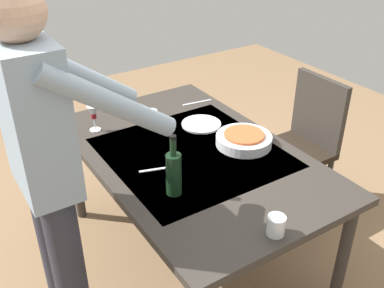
% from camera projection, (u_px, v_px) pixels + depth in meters
% --- Properties ---
extents(ground_plane, '(6.00, 6.00, 0.00)m').
position_uv_depth(ground_plane, '(192.00, 254.00, 2.70)').
color(ground_plane, '#846647').
extents(dining_table, '(1.57, 0.99, 0.72)m').
position_uv_depth(dining_table, '(192.00, 163.00, 2.37)').
color(dining_table, '#332D28').
rests_on(dining_table, ground_plane).
extents(chair_near, '(0.40, 0.40, 0.91)m').
position_uv_depth(chair_near, '(304.00, 138.00, 2.87)').
color(chair_near, black).
rests_on(chair_near, ground_plane).
extents(person_server, '(0.42, 0.61, 1.69)m').
position_uv_depth(person_server, '(49.00, 167.00, 1.77)').
color(person_server, '#2D2D38').
rests_on(person_server, ground_plane).
extents(wine_bottle, '(0.07, 0.07, 0.30)m').
position_uv_depth(wine_bottle, '(174.00, 172.00, 1.98)').
color(wine_bottle, black).
rests_on(wine_bottle, dining_table).
extents(wine_glass_left, '(0.07, 0.07, 0.15)m').
position_uv_depth(wine_glass_left, '(93.00, 114.00, 2.50)').
color(wine_glass_left, white).
rests_on(wine_glass_left, dining_table).
extents(water_cup_near_left, '(0.07, 0.07, 0.10)m').
position_uv_depth(water_cup_near_left, '(151.00, 119.00, 2.56)').
color(water_cup_near_left, silver).
rests_on(water_cup_near_left, dining_table).
extents(water_cup_near_right, '(0.07, 0.07, 0.09)m').
position_uv_depth(water_cup_near_right, '(276.00, 225.00, 1.77)').
color(water_cup_near_right, silver).
rests_on(water_cup_near_right, dining_table).
extents(serving_bowl_pasta, '(0.30, 0.30, 0.07)m').
position_uv_depth(serving_bowl_pasta, '(244.00, 139.00, 2.39)').
color(serving_bowl_pasta, silver).
rests_on(serving_bowl_pasta, dining_table).
extents(dinner_plate_near, '(0.23, 0.23, 0.01)m').
position_uv_depth(dinner_plate_near, '(201.00, 124.00, 2.60)').
color(dinner_plate_near, silver).
rests_on(dinner_plate_near, dining_table).
extents(table_knife, '(0.04, 0.20, 0.00)m').
position_uv_depth(table_knife, '(197.00, 102.00, 2.87)').
color(table_knife, silver).
rests_on(table_knife, dining_table).
extents(table_fork, '(0.07, 0.18, 0.00)m').
position_uv_depth(table_fork, '(157.00, 169.00, 2.19)').
color(table_fork, silver).
rests_on(table_fork, dining_table).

